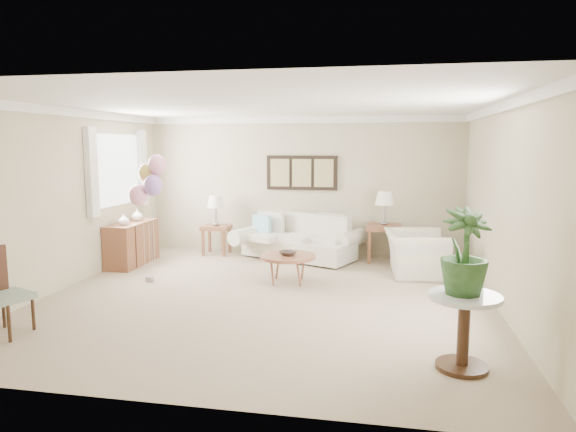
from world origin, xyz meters
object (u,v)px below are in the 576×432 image
at_px(balloon_cluster, 149,181).
at_px(armchair, 416,253).
at_px(sofa, 299,241).
at_px(coffee_table, 288,257).

bearing_deg(balloon_cluster, armchair, 16.37).
distance_m(sofa, balloon_cluster, 3.05).
distance_m(coffee_table, balloon_cluster, 2.37).
bearing_deg(coffee_table, armchair, 23.76).
xyz_separation_m(sofa, armchair, (2.03, -0.84, 0.02)).
xyz_separation_m(sofa, coffee_table, (0.11, -1.69, 0.07)).
relative_size(coffee_table, armchair, 0.79).
bearing_deg(coffee_table, sofa, 93.63).
xyz_separation_m(armchair, balloon_cluster, (-3.97, -1.17, 1.20)).
distance_m(sofa, coffee_table, 1.69).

